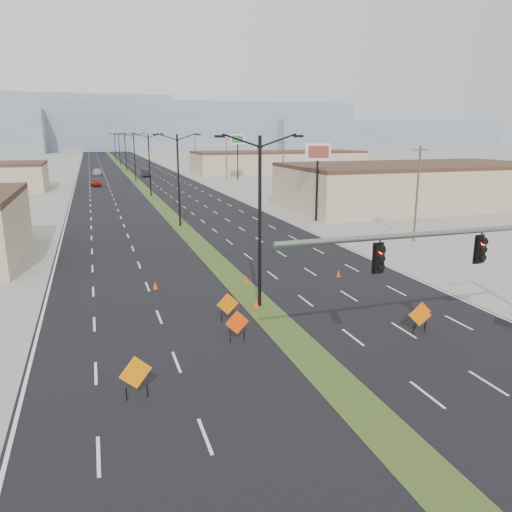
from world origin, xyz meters
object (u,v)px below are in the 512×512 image
object	(u,v)px
streetlight_5	(119,148)
construction_sign_3	(420,316)
streetlight_6	(115,146)
car_far	(97,172)
cone_1	(246,280)
pole_sign_east_near	(318,158)
streetlight_2	(149,163)
pole_sign_east_far	(238,143)
car_mid	(146,174)
streetlight_1	(178,177)
streetlight_0	(260,217)
construction_sign_1	(237,324)
streetlight_3	(135,156)
construction_sign_2	(228,305)
cone_0	(256,303)
construction_sign_4	(421,313)
streetlight_4	(125,151)
car_left	(96,183)
cone_3	(155,285)
construction_sign_0	(136,374)
cone_2	(339,274)

from	to	relation	value
streetlight_5	construction_sign_3	bearing A→B (deg)	-87.44
streetlight_6	car_far	world-z (taller)	streetlight_6
cone_1	pole_sign_east_near	size ratio (longest dim) A/B	0.07
streetlight_2	pole_sign_east_far	bearing A→B (deg)	46.72
car_mid	pole_sign_east_far	xyz separation A→B (m)	(18.25, -15.08, 7.31)
streetlight_1	streetlight_2	size ratio (longest dim) A/B	1.00
streetlight_0	construction_sign_1	distance (m)	6.99
construction_sign_1	pole_sign_east_near	bearing A→B (deg)	54.42
streetlight_3	construction_sign_2	bearing A→B (deg)	-91.65
streetlight_6	cone_0	xyz separation A→B (m)	(-0.30, -168.26, -5.12)
streetlight_1	streetlight_2	world-z (taller)	same
construction_sign_3	cone_1	world-z (taller)	construction_sign_3
construction_sign_1	construction_sign_2	xyz separation A→B (m)	(0.26, 2.81, -0.00)
construction_sign_4	construction_sign_1	bearing A→B (deg)	177.82
streetlight_3	streetlight_4	bearing A→B (deg)	90.00
streetlight_2	construction_sign_2	xyz separation A→B (m)	(-2.47, -57.85, -4.45)
streetlight_3	car_left	world-z (taller)	streetlight_3
cone_1	cone_3	bearing A→B (deg)	172.65
construction_sign_4	car_left	bearing A→B (deg)	106.15
cone_3	pole_sign_east_far	distance (m)	78.52
streetlight_0	streetlight_4	bearing A→B (deg)	90.00
car_far	streetlight_4	bearing A→B (deg)	51.48
construction_sign_0	construction_sign_3	bearing A→B (deg)	-11.37
car_mid	construction_sign_4	world-z (taller)	car_mid
streetlight_5	streetlight_6	size ratio (longest dim) A/B	1.00
streetlight_5	car_mid	distance (m)	46.59
streetlight_2	construction_sign_1	xyz separation A→B (m)	(-2.73, -60.65, -4.45)
streetlight_0	pole_sign_east_near	world-z (taller)	streetlight_0
streetlight_6	cone_0	world-z (taller)	streetlight_6
streetlight_0	car_far	world-z (taller)	streetlight_0
cone_1	pole_sign_east_far	distance (m)	77.39
construction_sign_3	pole_sign_east_near	world-z (taller)	pole_sign_east_near
construction_sign_1	cone_0	world-z (taller)	construction_sign_1
streetlight_1	cone_1	bearing A→B (deg)	-88.66
construction_sign_2	pole_sign_east_near	bearing A→B (deg)	55.46
streetlight_1	cone_1	world-z (taller)	streetlight_1
car_left	cone_2	world-z (taller)	car_left
construction_sign_3	cone_3	world-z (taller)	construction_sign_3
streetlight_2	streetlight_3	distance (m)	28.00
streetlight_2	streetlight_5	world-z (taller)	same
streetlight_5	cone_1	distance (m)	135.56
cone_2	pole_sign_east_far	distance (m)	76.25
construction_sign_0	cone_0	size ratio (longest dim) A/B	3.02
streetlight_5	cone_2	bearing A→B (deg)	-86.89
construction_sign_2	cone_0	xyz separation A→B (m)	(2.17, 1.59, -0.67)
streetlight_5	car_left	world-z (taller)	streetlight_5
streetlight_4	construction_sign_0	world-z (taller)	streetlight_4
car_left	construction_sign_0	distance (m)	84.28
cone_1	car_left	bearing A→B (deg)	97.10
car_mid	car_left	bearing A→B (deg)	-125.86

